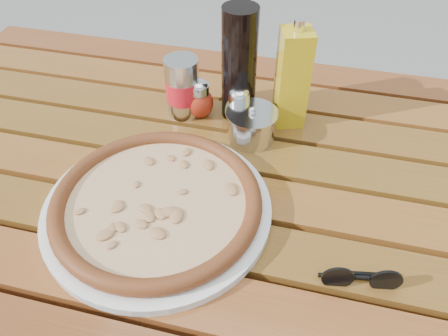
% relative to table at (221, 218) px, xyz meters
% --- Properties ---
extents(table, '(1.40, 0.90, 0.75)m').
position_rel_table_xyz_m(table, '(0.00, 0.00, 0.00)').
color(table, '#39200D').
rests_on(table, ground).
extents(plate, '(0.43, 0.43, 0.01)m').
position_rel_table_xyz_m(plate, '(-0.09, -0.07, 0.08)').
color(plate, white).
rests_on(plate, table).
extents(pizza, '(0.34, 0.34, 0.03)m').
position_rel_table_xyz_m(pizza, '(-0.09, -0.07, 0.10)').
color(pizza, '#FAE0B2').
rests_on(pizza, plate).
extents(pepper_shaker, '(0.06, 0.06, 0.08)m').
position_rel_table_xyz_m(pepper_shaker, '(-0.09, 0.19, 0.11)').
color(pepper_shaker, '#B82C15').
rests_on(pepper_shaker, table).
extents(oregano_shaker, '(0.06, 0.06, 0.08)m').
position_rel_table_xyz_m(oregano_shaker, '(-0.01, 0.18, 0.11)').
color(oregano_shaker, '#394019').
rests_on(oregano_shaker, table).
extents(dark_bottle, '(0.08, 0.08, 0.22)m').
position_rel_table_xyz_m(dark_bottle, '(-0.02, 0.22, 0.19)').
color(dark_bottle, black).
rests_on(dark_bottle, table).
extents(soda_can, '(0.09, 0.09, 0.12)m').
position_rel_table_xyz_m(soda_can, '(-0.12, 0.19, 0.13)').
color(soda_can, silver).
rests_on(soda_can, table).
extents(olive_oil_cruet, '(0.07, 0.07, 0.21)m').
position_rel_table_xyz_m(olive_oil_cruet, '(0.08, 0.21, 0.17)').
color(olive_oil_cruet, gold).
rests_on(olive_oil_cruet, table).
extents(parmesan_tin, '(0.12, 0.12, 0.07)m').
position_rel_table_xyz_m(parmesan_tin, '(0.02, 0.14, 0.11)').
color(parmesan_tin, silver).
rests_on(parmesan_tin, table).
extents(sunglasses, '(0.11, 0.04, 0.04)m').
position_rel_table_xyz_m(sunglasses, '(0.23, -0.13, 0.09)').
color(sunglasses, black).
rests_on(sunglasses, table).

